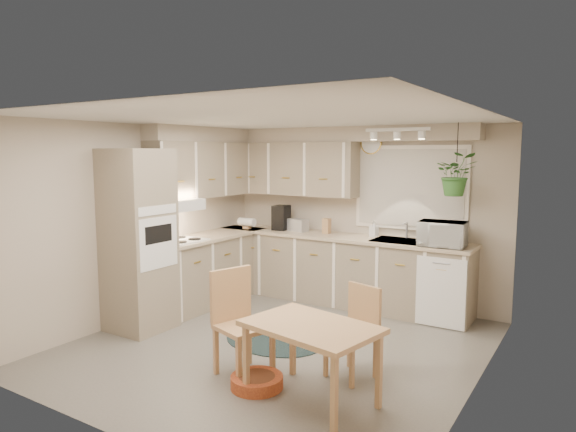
% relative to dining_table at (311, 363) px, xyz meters
% --- Properties ---
extents(floor, '(4.20, 4.20, 0.00)m').
position_rel_dining_table_xyz_m(floor, '(-0.90, 0.89, -0.33)').
color(floor, '#68645B').
rests_on(floor, ground).
extents(ceiling, '(4.20, 4.20, 0.00)m').
position_rel_dining_table_xyz_m(ceiling, '(-0.90, 0.89, 2.07)').
color(ceiling, silver).
rests_on(ceiling, wall_back).
extents(wall_back, '(4.00, 0.04, 2.40)m').
position_rel_dining_table_xyz_m(wall_back, '(-0.90, 2.99, 0.87)').
color(wall_back, '#B9AB99').
rests_on(wall_back, floor).
extents(wall_front, '(4.00, 0.04, 2.40)m').
position_rel_dining_table_xyz_m(wall_front, '(-0.90, -1.21, 0.87)').
color(wall_front, '#B9AB99').
rests_on(wall_front, floor).
extents(wall_left, '(0.04, 4.20, 2.40)m').
position_rel_dining_table_xyz_m(wall_left, '(-2.90, 0.89, 0.87)').
color(wall_left, '#B9AB99').
rests_on(wall_left, floor).
extents(wall_right, '(0.04, 4.20, 2.40)m').
position_rel_dining_table_xyz_m(wall_right, '(1.10, 0.89, 0.87)').
color(wall_right, '#B9AB99').
rests_on(wall_right, floor).
extents(base_cab_left, '(0.60, 1.85, 0.90)m').
position_rel_dining_table_xyz_m(base_cab_left, '(-2.60, 1.76, 0.12)').
color(base_cab_left, gray).
rests_on(base_cab_left, floor).
extents(base_cab_back, '(3.60, 0.60, 0.90)m').
position_rel_dining_table_xyz_m(base_cab_back, '(-1.10, 2.69, 0.12)').
color(base_cab_back, gray).
rests_on(base_cab_back, floor).
extents(counter_left, '(0.64, 1.89, 0.04)m').
position_rel_dining_table_xyz_m(counter_left, '(-2.59, 1.76, 0.59)').
color(counter_left, beige).
rests_on(counter_left, base_cab_left).
extents(counter_back, '(3.64, 0.64, 0.04)m').
position_rel_dining_table_xyz_m(counter_back, '(-1.10, 2.68, 0.59)').
color(counter_back, beige).
rests_on(counter_back, base_cab_back).
extents(oven_stack, '(0.65, 0.65, 2.10)m').
position_rel_dining_table_xyz_m(oven_stack, '(-2.58, 0.51, 0.72)').
color(oven_stack, gray).
rests_on(oven_stack, floor).
extents(wall_oven_face, '(0.02, 0.56, 0.58)m').
position_rel_dining_table_xyz_m(wall_oven_face, '(-2.26, 0.51, 0.72)').
color(wall_oven_face, white).
rests_on(wall_oven_face, oven_stack).
extents(upper_cab_left, '(0.35, 2.00, 0.75)m').
position_rel_dining_table_xyz_m(upper_cab_left, '(-2.73, 1.89, 1.49)').
color(upper_cab_left, gray).
rests_on(upper_cab_left, wall_left).
extents(upper_cab_back, '(2.00, 0.35, 0.75)m').
position_rel_dining_table_xyz_m(upper_cab_back, '(-1.90, 2.81, 1.49)').
color(upper_cab_back, gray).
rests_on(upper_cab_back, wall_back).
extents(soffit_left, '(0.30, 2.00, 0.20)m').
position_rel_dining_table_xyz_m(soffit_left, '(-2.75, 1.89, 1.97)').
color(soffit_left, '#B9AB99').
rests_on(soffit_left, wall_left).
extents(soffit_back, '(3.60, 0.30, 0.20)m').
position_rel_dining_table_xyz_m(soffit_back, '(-1.10, 2.84, 1.97)').
color(soffit_back, '#B9AB99').
rests_on(soffit_back, wall_back).
extents(cooktop, '(0.52, 0.58, 0.02)m').
position_rel_dining_table_xyz_m(cooktop, '(-2.58, 1.19, 0.61)').
color(cooktop, white).
rests_on(cooktop, counter_left).
extents(range_hood, '(0.40, 0.60, 0.14)m').
position_rel_dining_table_xyz_m(range_hood, '(-2.60, 1.19, 1.07)').
color(range_hood, white).
rests_on(range_hood, upper_cab_left).
extents(window_blinds, '(1.40, 0.02, 1.00)m').
position_rel_dining_table_xyz_m(window_blinds, '(-0.20, 2.96, 1.27)').
color(window_blinds, beige).
rests_on(window_blinds, wall_back).
extents(window_frame, '(1.50, 0.02, 1.10)m').
position_rel_dining_table_xyz_m(window_frame, '(-0.20, 2.97, 1.27)').
color(window_frame, white).
rests_on(window_frame, wall_back).
extents(sink, '(0.70, 0.48, 0.10)m').
position_rel_dining_table_xyz_m(sink, '(-0.20, 2.69, 0.57)').
color(sink, '#ADAFB5').
rests_on(sink, counter_back).
extents(dishwasher_front, '(0.58, 0.02, 0.83)m').
position_rel_dining_table_xyz_m(dishwasher_front, '(0.40, 2.38, 0.09)').
color(dishwasher_front, white).
rests_on(dishwasher_front, base_cab_back).
extents(track_light_bar, '(0.80, 0.04, 0.04)m').
position_rel_dining_table_xyz_m(track_light_bar, '(-0.20, 2.44, 2.00)').
color(track_light_bar, white).
rests_on(track_light_bar, ceiling).
extents(wall_clock, '(0.30, 0.03, 0.30)m').
position_rel_dining_table_xyz_m(wall_clock, '(-0.75, 2.96, 1.85)').
color(wall_clock, gold).
rests_on(wall_clock, wall_back).
extents(dining_table, '(1.17, 0.89, 0.66)m').
position_rel_dining_table_xyz_m(dining_table, '(0.00, 0.00, 0.00)').
color(dining_table, tan).
rests_on(dining_table, floor).
extents(chair_left, '(0.58, 0.58, 0.98)m').
position_rel_dining_table_xyz_m(chair_left, '(-0.78, 0.12, 0.16)').
color(chair_left, tan).
rests_on(chair_left, floor).
extents(chair_back, '(0.49, 0.49, 0.84)m').
position_rel_dining_table_xyz_m(chair_back, '(0.08, 0.61, 0.09)').
color(chair_back, tan).
rests_on(chair_back, floor).
extents(braided_rug, '(1.17, 0.90, 0.01)m').
position_rel_dining_table_xyz_m(braided_rug, '(-1.02, 0.98, -0.33)').
color(braided_rug, black).
rests_on(braided_rug, floor).
extents(pet_bed, '(0.60, 0.60, 0.11)m').
position_rel_dining_table_xyz_m(pet_bed, '(-0.53, -0.03, -0.28)').
color(pet_bed, '#BA5A25').
rests_on(pet_bed, floor).
extents(microwave, '(0.56, 0.34, 0.37)m').
position_rel_dining_table_xyz_m(microwave, '(0.34, 2.59, 0.79)').
color(microwave, white).
rests_on(microwave, counter_back).
extents(soap_bottle, '(0.13, 0.22, 0.10)m').
position_rel_dining_table_xyz_m(soap_bottle, '(-0.64, 2.84, 0.66)').
color(soap_bottle, white).
rests_on(soap_bottle, counter_back).
extents(hanging_plant, '(0.59, 0.62, 0.40)m').
position_rel_dining_table_xyz_m(hanging_plant, '(0.47, 2.59, 1.42)').
color(hanging_plant, '#326B2B').
rests_on(hanging_plant, ceiling).
extents(coffee_maker, '(0.22, 0.26, 0.36)m').
position_rel_dining_table_xyz_m(coffee_maker, '(-2.02, 2.69, 0.79)').
color(coffee_maker, black).
rests_on(coffee_maker, counter_back).
extents(toaster, '(0.31, 0.22, 0.17)m').
position_rel_dining_table_xyz_m(toaster, '(-1.74, 2.71, 0.69)').
color(toaster, '#ADAFB5').
rests_on(toaster, counter_back).
extents(knife_block, '(0.10, 0.10, 0.21)m').
position_rel_dining_table_xyz_m(knife_block, '(-1.30, 2.74, 0.71)').
color(knife_block, tan).
rests_on(knife_block, counter_back).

